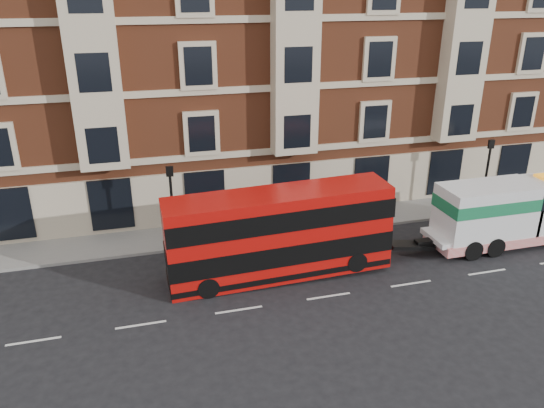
# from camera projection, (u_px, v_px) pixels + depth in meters

# --- Properties ---
(ground) EXTENTS (120.00, 120.00, 0.00)m
(ground) POSITION_uv_depth(u_px,v_px,m) (328.00, 296.00, 23.12)
(ground) COLOR black
(ground) RESTS_ON ground
(sidewalk) EXTENTS (90.00, 3.00, 0.15)m
(sidewalk) POSITION_uv_depth(u_px,v_px,m) (281.00, 225.00, 29.78)
(sidewalk) COLOR slate
(sidewalk) RESTS_ON ground
(victorian_terrace) EXTENTS (45.00, 12.00, 20.40)m
(victorian_terrace) POSITION_uv_depth(u_px,v_px,m) (256.00, 29.00, 32.77)
(victorian_terrace) COLOR brown
(victorian_terrace) RESTS_ON ground
(lamp_post_west) EXTENTS (0.35, 0.15, 4.35)m
(lamp_post_west) POSITION_uv_depth(u_px,v_px,m) (172.00, 202.00, 26.16)
(lamp_post_west) COLOR black
(lamp_post_west) RESTS_ON sidewalk
(lamp_post_east) EXTENTS (0.35, 0.15, 4.35)m
(lamp_post_east) POSITION_uv_depth(u_px,v_px,m) (487.00, 171.00, 30.54)
(lamp_post_east) COLOR black
(lamp_post_east) RESTS_ON sidewalk
(double_decker_bus) EXTENTS (10.23, 2.35, 4.14)m
(double_decker_bus) POSITION_uv_depth(u_px,v_px,m) (279.00, 233.00, 23.99)
(double_decker_bus) COLOR #B80D0A
(double_decker_bus) RESTS_ON ground
(tow_truck) EXTENTS (8.19, 2.42, 3.41)m
(tow_truck) POSITION_uv_depth(u_px,v_px,m) (505.00, 213.00, 27.07)
(tow_truck) COLOR silver
(tow_truck) RESTS_ON ground
(pedestrian) EXTENTS (0.69, 0.62, 1.60)m
(pedestrian) POSITION_uv_depth(u_px,v_px,m) (170.00, 221.00, 28.15)
(pedestrian) COLOR #181831
(pedestrian) RESTS_ON sidewalk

